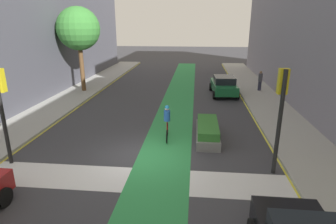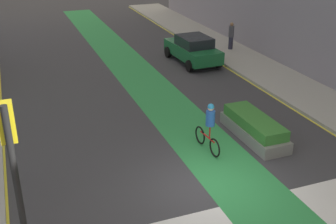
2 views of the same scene
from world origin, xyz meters
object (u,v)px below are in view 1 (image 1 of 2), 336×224
(traffic_signal_near_left, at_px, (2,98))
(cyclist_in_lane, at_px, (167,122))
(car_green_right_far, at_px, (224,85))
(pedestrian_sidewalk_right_a, at_px, (260,81))
(median_planter, at_px, (208,131))
(traffic_signal_near_right, at_px, (281,102))
(street_tree_near, at_px, (78,29))

(traffic_signal_near_left, distance_m, cyclist_in_lane, 7.34)
(car_green_right_far, bearing_deg, cyclist_in_lane, -110.76)
(cyclist_in_lane, bearing_deg, pedestrian_sidewalk_right_a, 58.16)
(traffic_signal_near_left, relative_size, median_planter, 1.20)
(pedestrian_sidewalk_right_a, bearing_deg, traffic_signal_near_left, -133.25)
(traffic_signal_near_left, relative_size, pedestrian_sidewalk_right_a, 2.40)
(traffic_signal_near_right, xyz_separation_m, pedestrian_sidewalk_right_a, (2.28, 13.86, -1.92))
(traffic_signal_near_right, bearing_deg, traffic_signal_near_left, -178.65)
(traffic_signal_near_left, height_order, car_green_right_far, traffic_signal_near_left)
(traffic_signal_near_left, height_order, median_planter, traffic_signal_near_left)
(traffic_signal_near_left, xyz_separation_m, pedestrian_sidewalk_right_a, (13.28, 14.12, -1.83))
(median_planter, bearing_deg, traffic_signal_near_left, -158.20)
(traffic_signal_near_left, bearing_deg, traffic_signal_near_right, 1.35)
(pedestrian_sidewalk_right_a, bearing_deg, traffic_signal_near_right, -99.35)
(car_green_right_far, height_order, pedestrian_sidewalk_right_a, pedestrian_sidewalk_right_a)
(cyclist_in_lane, xyz_separation_m, median_planter, (2.07, 0.34, -0.57))
(traffic_signal_near_left, relative_size, car_green_right_far, 0.94)
(traffic_signal_near_left, bearing_deg, median_planter, 21.80)
(traffic_signal_near_left, xyz_separation_m, median_planter, (8.48, 3.39, -2.43))
(traffic_signal_near_left, xyz_separation_m, car_green_right_far, (10.12, 12.83, -2.03))
(median_planter, bearing_deg, pedestrian_sidewalk_right_a, 65.89)
(traffic_signal_near_right, height_order, median_planter, traffic_signal_near_right)
(street_tree_near, bearing_deg, traffic_signal_near_right, -43.99)
(pedestrian_sidewalk_right_a, xyz_separation_m, median_planter, (-4.80, -10.73, -0.60))
(pedestrian_sidewalk_right_a, bearing_deg, median_planter, -114.11)
(traffic_signal_near_right, bearing_deg, cyclist_in_lane, 148.64)
(traffic_signal_near_right, height_order, pedestrian_sidewalk_right_a, traffic_signal_near_right)
(cyclist_in_lane, xyz_separation_m, pedestrian_sidewalk_right_a, (6.87, 11.07, 0.03))
(car_green_right_far, bearing_deg, traffic_signal_near_right, -85.97)
(car_green_right_far, height_order, cyclist_in_lane, cyclist_in_lane)
(cyclist_in_lane, distance_m, median_planter, 2.17)
(car_green_right_far, relative_size, pedestrian_sidewalk_right_a, 2.55)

